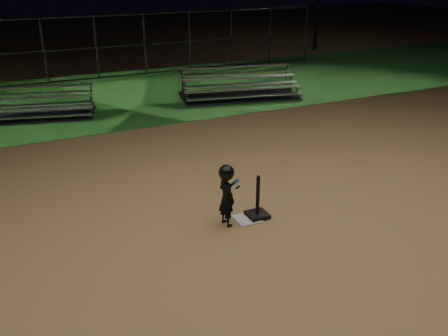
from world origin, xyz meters
The scene contains 8 objects.
ground centered at (0.00, 0.00, 0.00)m, with size 80.00×80.00×0.00m, color olive.
grass_strip centered at (0.00, 10.00, 0.01)m, with size 60.00×8.00×0.01m, color #1F5A1D.
home_plate centered at (0.00, 0.00, 0.01)m, with size 0.45×0.45×0.02m, color beige.
batting_tee centered at (0.22, 0.00, 0.18)m, with size 0.38×0.38×0.81m.
child_batter centered at (-0.42, 0.00, 0.62)m, with size 0.40×0.65×1.16m.
bleacher_left centered at (-2.84, 8.53, 0.17)m, with size 3.71×2.46×0.83m.
bleacher_right centered at (3.88, 7.97, 0.20)m, with size 4.35×2.77×0.99m.
backstop_fence centered at (0.00, 13.00, 1.25)m, with size 20.08×0.08×2.50m.
Camera 1 is at (-3.72, -6.91, 4.38)m, focal length 38.69 mm.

